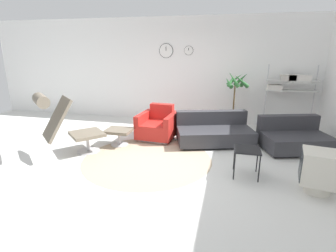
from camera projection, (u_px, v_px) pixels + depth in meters
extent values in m
plane|color=silver|center=(164.00, 159.00, 4.86)|extent=(12.00, 12.00, 0.00)
cube|color=white|center=(189.00, 71.00, 7.09)|extent=(12.00, 0.06, 2.80)
cylinder|color=black|center=(166.00, 51.00, 7.05)|extent=(0.38, 0.01, 0.38)
cylinder|color=white|center=(166.00, 51.00, 7.05)|extent=(0.36, 0.02, 0.36)
cube|color=black|center=(166.00, 49.00, 7.02)|extent=(0.01, 0.01, 0.11)
cylinder|color=black|center=(189.00, 50.00, 6.91)|extent=(0.24, 0.01, 0.24)
cylinder|color=white|center=(189.00, 50.00, 6.91)|extent=(0.23, 0.02, 0.23)
cube|color=black|center=(189.00, 49.00, 6.89)|extent=(0.01, 0.01, 0.07)
cylinder|color=tan|center=(147.00, 159.00, 4.87)|extent=(2.39, 2.39, 0.01)
cylinder|color=#BCBCC1|center=(89.00, 151.00, 5.24)|extent=(0.62, 0.62, 0.02)
cylinder|color=#BCBCC1|center=(88.00, 143.00, 5.19)|extent=(0.06, 0.06, 0.31)
cube|color=#6B6051|center=(87.00, 134.00, 5.14)|extent=(0.84, 0.84, 0.06)
cube|color=#6B6051|center=(57.00, 119.00, 4.75)|extent=(0.77, 0.76, 0.74)
cylinder|color=#6B6051|center=(41.00, 100.00, 4.53)|extent=(0.54, 0.52, 0.21)
cylinder|color=#BCBCC1|center=(119.00, 144.00, 5.59)|extent=(0.36, 0.36, 0.02)
cylinder|color=#BCBCC1|center=(119.00, 138.00, 5.55)|extent=(0.05, 0.05, 0.27)
cube|color=#6B6051|center=(119.00, 131.00, 5.51)|extent=(0.54, 0.46, 0.06)
cube|color=silver|center=(158.00, 137.00, 6.01)|extent=(0.69, 0.74, 0.06)
cube|color=red|center=(157.00, 129.00, 5.96)|extent=(0.61, 0.89, 0.32)
cube|color=red|center=(162.00, 111.00, 6.17)|extent=(0.56, 0.22, 0.36)
cube|color=red|center=(172.00, 126.00, 5.84)|extent=(0.18, 0.86, 0.52)
cube|color=red|center=(144.00, 124.00, 6.03)|extent=(0.18, 0.86, 0.52)
cube|color=black|center=(214.00, 142.00, 5.68)|extent=(1.58, 1.14, 0.05)
cube|color=#333338|center=(214.00, 135.00, 5.63)|extent=(1.77, 1.31, 0.29)
cube|color=#333338|center=(211.00, 117.00, 5.87)|extent=(1.56, 0.66, 0.31)
cube|color=black|center=(294.00, 149.00, 5.29)|extent=(1.31, 1.05, 0.05)
cube|color=#333338|center=(295.00, 141.00, 5.24)|extent=(1.47, 1.22, 0.29)
cube|color=#333338|center=(288.00, 122.00, 5.49)|extent=(1.26, 0.57, 0.31)
cube|color=black|center=(247.00, 150.00, 4.12)|extent=(0.41, 0.41, 0.02)
cylinder|color=black|center=(234.00, 167.00, 4.05)|extent=(0.02, 0.02, 0.44)
cylinder|color=black|center=(259.00, 169.00, 3.97)|extent=(0.02, 0.02, 0.44)
cylinder|color=black|center=(234.00, 157.00, 4.39)|extent=(0.02, 0.02, 0.44)
cylinder|color=black|center=(257.00, 159.00, 4.31)|extent=(0.02, 0.02, 0.44)
cylinder|color=beige|center=(317.00, 187.00, 3.73)|extent=(0.34, 0.34, 0.15)
cube|color=beige|center=(321.00, 168.00, 3.64)|extent=(0.56, 0.54, 0.46)
cube|color=#282D33|center=(301.00, 164.00, 3.74)|extent=(0.09, 0.39, 0.40)
cylinder|color=brown|center=(232.00, 124.00, 6.67)|extent=(0.34, 0.34, 0.26)
cylinder|color=#382819|center=(233.00, 120.00, 6.64)|extent=(0.31, 0.31, 0.02)
cylinder|color=brown|center=(234.00, 103.00, 6.52)|extent=(0.04, 0.04, 0.84)
cone|color=#2D6B33|center=(242.00, 82.00, 6.34)|extent=(0.11, 0.38, 0.27)
cone|color=#2D6B33|center=(241.00, 79.00, 6.45)|extent=(0.38, 0.38, 0.38)
cone|color=#2D6B33|center=(234.00, 80.00, 6.52)|extent=(0.40, 0.15, 0.34)
cone|color=#2D6B33|center=(231.00, 81.00, 6.43)|extent=(0.22, 0.31, 0.30)
cone|color=#2D6B33|center=(229.00, 83.00, 6.34)|extent=(0.25, 0.39, 0.26)
cone|color=#2D6B33|center=(234.00, 80.00, 6.25)|extent=(0.35, 0.19, 0.40)
cone|color=#2D6B33|center=(241.00, 81.00, 6.18)|extent=(0.42, 0.38, 0.37)
cylinder|color=#BCBCC1|center=(266.00, 97.00, 6.60)|extent=(0.03, 0.03, 1.61)
cylinder|color=#BCBCC1|center=(314.00, 99.00, 6.36)|extent=(0.03, 0.03, 1.61)
cube|color=silver|center=(291.00, 90.00, 6.31)|extent=(1.16, 0.28, 0.02)
cube|color=silver|center=(292.00, 82.00, 6.26)|extent=(1.16, 0.28, 0.02)
cube|color=silver|center=(292.00, 81.00, 6.25)|extent=(1.16, 0.28, 0.02)
cube|color=beige|center=(275.00, 87.00, 6.37)|extent=(0.33, 0.24, 0.12)
cube|color=silver|center=(299.00, 78.00, 6.19)|extent=(0.49, 0.24, 0.17)
cube|color=#B7B2A8|center=(288.00, 77.00, 6.24)|extent=(0.32, 0.24, 0.14)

